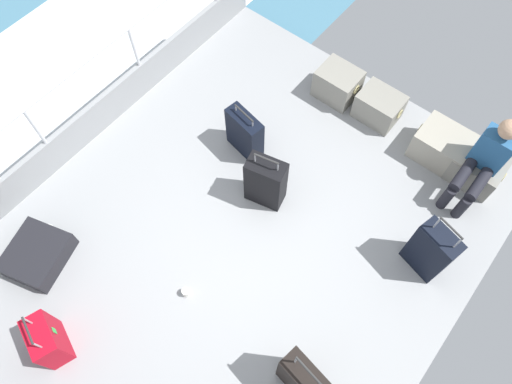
% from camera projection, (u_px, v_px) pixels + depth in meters
% --- Properties ---
extents(ground_plane, '(4.40, 5.20, 0.06)m').
position_uv_depth(ground_plane, '(246.00, 232.00, 5.09)').
color(ground_plane, '#939699').
extents(gunwale_port, '(0.06, 5.20, 0.45)m').
position_uv_depth(gunwale_port, '(101.00, 114.00, 5.49)').
color(gunwale_port, '#939699').
rests_on(gunwale_port, ground_plane).
extents(railing_port, '(0.04, 4.20, 1.02)m').
position_uv_depth(railing_port, '(85.00, 82.00, 4.99)').
color(railing_port, silver).
rests_on(railing_port, ground_plane).
extents(sea_wake, '(12.00, 12.00, 0.01)m').
position_uv_depth(sea_wake, '(40.00, 85.00, 6.40)').
color(sea_wake, teal).
rests_on(sea_wake, ground_plane).
extents(cargo_crate_0, '(0.52, 0.40, 0.39)m').
position_uv_depth(cargo_crate_0, '(338.00, 84.00, 5.73)').
color(cargo_crate_0, gray).
rests_on(cargo_crate_0, ground_plane).
extents(cargo_crate_1, '(0.54, 0.39, 0.36)m').
position_uv_depth(cargo_crate_1, '(379.00, 107.00, 5.59)').
color(cargo_crate_1, gray).
rests_on(cargo_crate_1, ground_plane).
extents(cargo_crate_2, '(0.64, 0.46, 0.38)m').
position_uv_depth(cargo_crate_2, '(443.00, 146.00, 5.32)').
color(cargo_crate_2, '#9E9989').
rests_on(cargo_crate_2, ground_plane).
extents(cargo_crate_3, '(0.55, 0.50, 0.35)m').
position_uv_depth(cargo_crate_3, '(478.00, 167.00, 5.22)').
color(cargo_crate_3, gray).
rests_on(cargo_crate_3, ground_plane).
extents(passenger_seated, '(0.34, 0.66, 1.05)m').
position_uv_depth(passenger_seated, '(485.00, 161.00, 4.83)').
color(passenger_seated, '#26598C').
rests_on(passenger_seated, ground_plane).
extents(suitcase_0, '(0.69, 0.74, 0.22)m').
position_uv_depth(suitcase_0, '(37.00, 255.00, 4.82)').
color(suitcase_0, black).
rests_on(suitcase_0, ground_plane).
extents(suitcase_1, '(0.45, 0.32, 0.81)m').
position_uv_depth(suitcase_1, '(266.00, 182.00, 4.95)').
color(suitcase_1, black).
rests_on(suitcase_1, ground_plane).
extents(suitcase_2, '(0.44, 0.26, 0.93)m').
position_uv_depth(suitcase_2, '(302.00, 379.00, 4.04)').
color(suitcase_2, black).
rests_on(suitcase_2, ground_plane).
extents(suitcase_3, '(0.45, 0.34, 0.70)m').
position_uv_depth(suitcase_3, '(48.00, 340.00, 4.29)').
color(suitcase_3, '#B70C1E').
rests_on(suitcase_3, ground_plane).
extents(suitcase_4, '(0.48, 0.26, 0.68)m').
position_uv_depth(suitcase_4, '(245.00, 134.00, 5.28)').
color(suitcase_4, black).
rests_on(suitcase_4, ground_plane).
extents(suitcase_5, '(0.44, 0.30, 0.92)m').
position_uv_depth(suitcase_5, '(431.00, 251.00, 4.58)').
color(suitcase_5, black).
rests_on(suitcase_5, ground_plane).
extents(paper_cup, '(0.08, 0.08, 0.10)m').
position_uv_depth(paper_cup, '(186.00, 292.00, 4.70)').
color(paper_cup, white).
rests_on(paper_cup, ground_plane).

